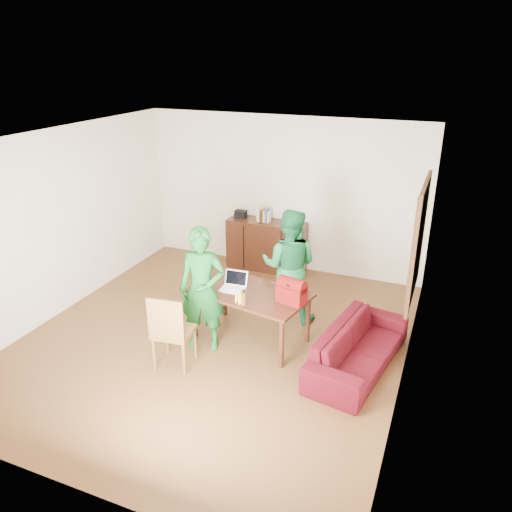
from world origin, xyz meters
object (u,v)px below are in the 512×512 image
at_px(sofa, 358,347).
at_px(chair, 174,345).
at_px(person_far, 289,266).
at_px(red_bag, 292,293).
at_px(person_near, 202,290).
at_px(bottle, 244,297).
at_px(table, 250,297).
at_px(laptop, 232,287).

bearing_deg(sofa, chair, 121.26).
xyz_separation_m(person_far, red_bag, (0.31, -0.83, 0.01)).
bearing_deg(person_near, red_bag, 2.21).
height_order(person_near, sofa, person_near).
relative_size(bottle, sofa, 0.11).
height_order(table, person_far, person_far).
xyz_separation_m(table, chair, (-0.64, -0.93, -0.34)).
bearing_deg(chair, red_bag, 27.22).
bearing_deg(bottle, table, 100.01).
relative_size(table, laptop, 5.12).
distance_m(table, person_near, 0.67).
xyz_separation_m(table, red_bag, (0.60, -0.09, 0.22)).
height_order(person_near, person_far, person_far).
distance_m(bottle, red_bag, 0.61).
xyz_separation_m(table, sofa, (1.50, -0.09, -0.37)).
bearing_deg(sofa, table, 96.34).
bearing_deg(sofa, red_bag, 99.53).
xyz_separation_m(table, laptop, (-0.24, -0.05, 0.13)).
distance_m(person_near, red_bag, 1.15).
bearing_deg(laptop, person_far, 53.35).
relative_size(red_bag, sofa, 0.19).
height_order(table, bottle, bottle).
distance_m(laptop, red_bag, 0.85).
relative_size(chair, person_far, 0.60).
distance_m(chair, bottle, 1.05).
bearing_deg(person_near, person_far, 41.60).
height_order(table, sofa, table).
distance_m(table, person_far, 0.83).
bearing_deg(person_far, person_near, 49.35).
xyz_separation_m(person_near, laptop, (0.26, 0.36, -0.07)).
distance_m(person_far, red_bag, 0.89).
bearing_deg(chair, person_near, 67.63).
xyz_separation_m(chair, person_far, (0.93, 1.68, 0.55)).
relative_size(table, person_far, 1.00).
bearing_deg(sofa, person_far, 65.05).
xyz_separation_m(person_near, bottle, (0.56, 0.04, -0.02)).
distance_m(chair, person_far, 1.99).
height_order(person_far, sofa, person_far).
height_order(person_far, laptop, person_far).
bearing_deg(red_bag, person_near, -150.35).
bearing_deg(chair, person_far, 53.96).
relative_size(laptop, bottle, 1.65).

